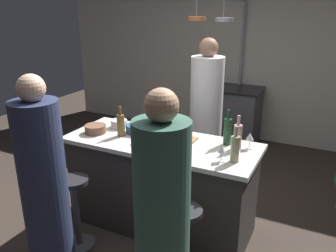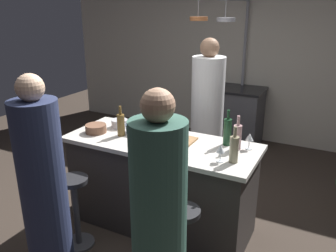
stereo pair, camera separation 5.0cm
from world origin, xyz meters
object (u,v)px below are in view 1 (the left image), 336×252
Objects in this scene: wine_bottle_dark at (152,127)px; mixing_bowl_wooden at (96,129)px; cutting_board at (178,139)px; wine_bottle_amber at (121,125)px; stove_range at (233,116)px; guest_right at (162,226)px; guest_left at (44,189)px; wine_bottle_green at (228,131)px; bar_stool_left at (76,210)px; pepper_mill at (174,139)px; mixing_bowl_blue at (136,129)px; bar_stool_right at (184,244)px; wine_glass_near_right_guest at (222,149)px; wine_bottle_rose at (238,136)px; wine_bottle_white at (235,148)px; wine_glass_near_left_guest at (250,137)px; chef at (206,121)px; mixing_bowl_steel at (119,124)px.

wine_bottle_dark is 1.41× the size of mixing_bowl_wooden.
cutting_board is 0.56m from wine_bottle_amber.
stove_range is 2.48m from wine_bottle_dark.
wine_bottle_dark is (-0.64, 1.02, 0.24)m from guest_right.
wine_bottle_green is at bearing 47.55° from guest_left.
pepper_mill is (0.73, 0.48, 0.63)m from bar_stool_left.
bar_stool_right is at bearing -40.31° from mixing_bowl_blue.
wine_bottle_amber reaches higher than mixing_bowl_wooden.
wine_bottle_dark is 0.77m from wine_glass_near_right_guest.
cutting_board is at bearing 109.85° from guest_right.
guest_right is 5.19× the size of cutting_board.
guest_left is 1.63m from wine_bottle_rose.
guest_left reaches higher than stove_range.
bar_stool_left is 2.28× the size of wine_bottle_white.
wine_glass_near_right_guest is (-0.14, -0.36, 0.00)m from wine_glass_near_left_guest.
stove_range is 2.66m from pepper_mill.
wine_bottle_rose is 1.37m from mixing_bowl_wooden.
mixing_bowl_blue is (-1.00, -0.05, -0.07)m from wine_bottle_rose.
wine_bottle_dark reaches higher than pepper_mill.
wine_bottle_green reaches higher than wine_bottle_amber.
mixing_bowl_blue is (-0.40, -0.89, 0.13)m from chef.
wine_bottle_dark is 1.42× the size of mixing_bowl_blue.
bar_stool_left is (-0.60, -1.60, -0.44)m from chef.
guest_right is 1.38m from mixing_bowl_blue.
stove_range is 4.38× the size of mixing_bowl_blue.
wine_glass_near_left_guest is at bearing -48.69° from chef.
wine_bottle_dark is at bearing 15.93° from wine_bottle_amber.
wine_glass_near_left_guest is 0.72× the size of mixing_bowl_blue.
guest_right is 1.57m from mixing_bowl_steel.
mixing_bowl_blue is 0.99× the size of mixing_bowl_wooden.
guest_left reaches higher than mixing_bowl_steel.
wine_bottle_white is at bearing -74.19° from stove_range.
wine_bottle_dark is 0.58m from mixing_bowl_wooden.
mixing_bowl_wooden is at bearing 156.04° from bar_stool_right.
guest_right is 1.21m from wine_bottle_green.
pepper_mill is 0.66m from wine_glass_near_left_guest.
bar_stool_right is 1.24m from mixing_bowl_blue.
pepper_mill is at bearing 123.81° from bar_stool_right.
guest_right is 0.93m from pepper_mill.
chef reaches higher than wine_bottle_white.
wine_bottle_amber is at bearing -170.15° from wine_bottle_rose.
mixing_bowl_wooden reaches higher than stove_range.
chef is 8.57× the size of mixing_bowl_wooden.
guest_left is 9.91× the size of mixing_bowl_steel.
guest_right is 1.34m from wine_bottle_amber.
wine_bottle_rose is at bearing 30.86° from pepper_mill.
chef reaches higher than mixing_bowl_steel.
cutting_board is (0.66, 0.72, 0.53)m from bar_stool_left.
stove_range is at bearing 76.44° from mixing_bowl_steel.
guest_left is 7.85× the size of pepper_mill.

